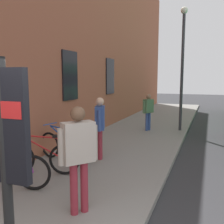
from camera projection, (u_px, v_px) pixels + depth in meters
ground at (213, 158)px, 7.31m from camera, size 60.00×60.00×0.00m
sidewalk_pavement at (140, 134)px, 10.15m from camera, size 24.00×3.50×0.12m
station_facade at (103, 33)px, 11.24m from camera, size 22.00×0.65×8.66m
bicycle_by_door at (8, 170)px, 4.93m from camera, size 0.67×1.71×0.97m
bicycle_leaning_wall at (42, 158)px, 5.71m from camera, size 0.70×1.70×0.97m
bicycle_nearest_sign at (64, 147)px, 6.61m from camera, size 0.56×1.74×0.97m
transit_info_sign at (4, 142)px, 2.38m from camera, size 0.11×0.55×2.40m
pedestrian_crossing_street at (100, 122)px, 6.75m from camera, size 0.60×0.40×1.69m
pedestrian_by_facade at (78, 149)px, 3.97m from camera, size 0.55×0.52×1.77m
pedestrian_near_bus at (148, 108)px, 10.45m from camera, size 0.53×0.41×1.54m
street_lamp at (183, 59)px, 10.19m from camera, size 0.28×0.28×5.03m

